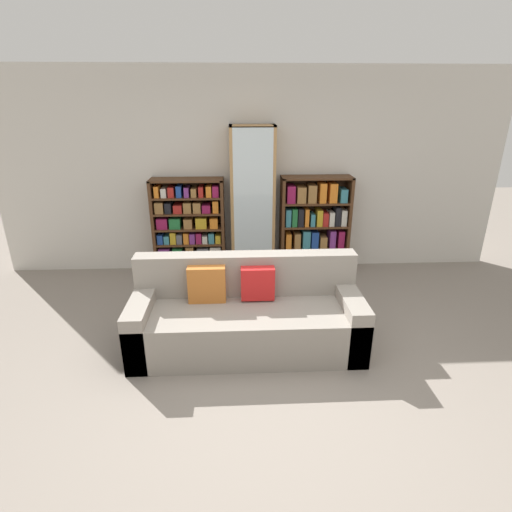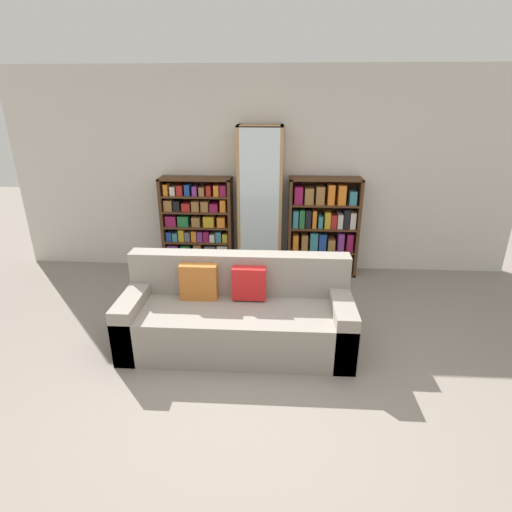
% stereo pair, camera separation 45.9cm
% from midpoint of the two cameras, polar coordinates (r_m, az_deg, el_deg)
% --- Properties ---
extents(ground_plane, '(16.00, 16.00, 0.00)m').
position_cam_midpoint_polar(ground_plane, '(3.52, 2.52, -19.00)').
color(ground_plane, gray).
extents(wall_back, '(6.85, 0.06, 2.70)m').
position_cam_midpoint_polar(wall_back, '(5.51, 3.25, 11.70)').
color(wall_back, beige).
rests_on(wall_back, ground).
extents(couch, '(2.18, 0.82, 0.87)m').
position_cam_midpoint_polar(couch, '(3.92, 0.64, -8.71)').
color(couch, gray).
rests_on(couch, ground).
extents(bookshelf_left, '(0.96, 0.32, 1.32)m').
position_cam_midpoint_polar(bookshelf_left, '(5.55, -5.98, 4.11)').
color(bookshelf_left, '#4C2D19').
rests_on(bookshelf_left, ground).
extents(display_cabinet, '(0.58, 0.36, 1.99)m').
position_cam_midpoint_polar(display_cabinet, '(5.37, 3.06, 7.50)').
color(display_cabinet, '#AD7F4C').
rests_on(display_cabinet, ground).
extents(bookshelf_right, '(0.94, 0.32, 1.34)m').
position_cam_midpoint_polar(bookshelf_right, '(5.54, 11.88, 3.85)').
color(bookshelf_right, '#4C2D19').
rests_on(bookshelf_right, ground).
extents(wine_bottle, '(0.08, 0.08, 0.37)m').
position_cam_midpoint_polar(wine_bottle, '(5.02, 8.39, -3.90)').
color(wine_bottle, '#192333').
rests_on(wine_bottle, ground).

